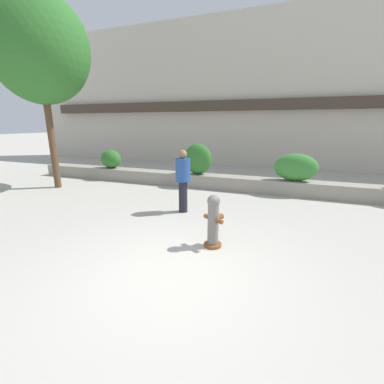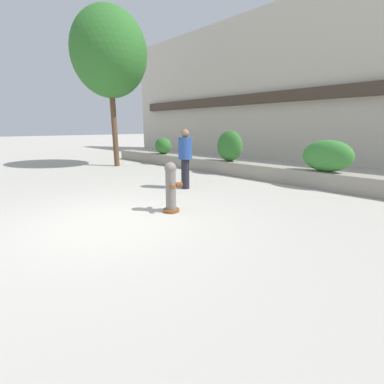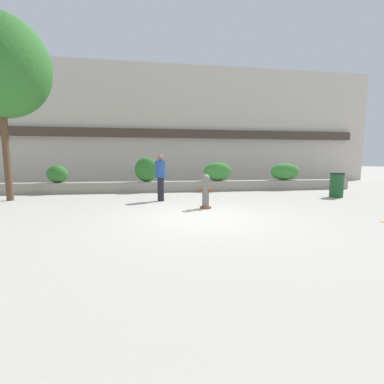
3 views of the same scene
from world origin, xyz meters
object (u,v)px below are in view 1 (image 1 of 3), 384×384
Objects in this scene: hedge_bush_0 at (111,159)px; hedge_bush_1 at (198,159)px; fire_hydrant at (213,220)px; street_tree at (39,49)px; pedestrian at (183,177)px; hedge_bush_2 at (296,167)px.

hedge_bush_0 is 0.79× the size of hedge_bush_1.
fire_hydrant is 8.66m from street_tree.
hedge_bush_0 is 5.48m from pedestrian.
street_tree is at bearing -158.54° from hedge_bush_1.
hedge_bush_1 is at bearing 0.00° from hedge_bush_0.
street_tree reaches higher than hedge_bush_1.
pedestrian reaches higher than hedge_bush_2.
hedge_bush_1 is 6.62m from street_tree.
hedge_bush_0 is at bearing 180.00° from hedge_bush_1.
hedge_bush_1 is 1.08× the size of fire_hydrant.
pedestrian reaches higher than fire_hydrant.
pedestrian reaches higher than hedge_bush_0.
pedestrian is (-2.93, -2.96, 0.02)m from hedge_bush_2.
hedge_bush_2 reaches higher than fire_hydrant.
hedge_bush_2 reaches higher than hedge_bush_0.
pedestrian is at bearing -134.75° from hedge_bush_2.
hedge_bush_2 is 4.17m from pedestrian.
hedge_bush_0 is 4.03m from hedge_bush_1.
hedge_bush_2 is at bearing 0.00° from hedge_bush_0.
street_tree is at bearing 158.90° from fire_hydrant.
fire_hydrant is (-1.58, -4.70, -0.41)m from hedge_bush_2.
pedestrian is (-1.36, 1.74, 0.44)m from fire_hydrant.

